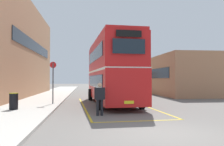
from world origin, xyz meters
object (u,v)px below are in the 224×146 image
litter_bin (14,101)px  bus_stop_sign (53,79)px  double_decker_bus (112,70)px  single_deck_bus (125,80)px  pedestrian_boarding (100,97)px

litter_bin → bus_stop_sign: (1.78, 2.80, 1.27)m
double_decker_bus → single_deck_bus: size_ratio=1.07×
single_deck_bus → pedestrian_boarding: (-5.71, -25.99, -0.68)m
litter_bin → bus_stop_sign: 3.56m
double_decker_bus → bus_stop_sign: double_decker_bus is taller
double_decker_bus → pedestrian_boarding: bearing=-102.6°
litter_bin → bus_stop_sign: size_ratio=0.32×
pedestrian_boarding → bus_stop_sign: bearing=122.3°
double_decker_bus → litter_bin: (-5.96, -3.58, -1.90)m
litter_bin → bus_stop_sign: bearing=57.6°
pedestrian_boarding → litter_bin: bearing=158.4°
pedestrian_boarding → litter_bin: size_ratio=1.78×
double_decker_bus → litter_bin: bearing=-149.0°
single_deck_bus → litter_bin: 26.30m
single_deck_bus → litter_bin: size_ratio=10.43×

